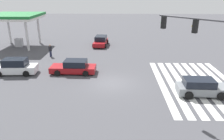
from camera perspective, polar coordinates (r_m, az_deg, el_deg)
The scene contains 8 objects.
ground_plane at distance 21.03m, azimuth 0.00°, elevation -3.45°, with size 125.76×125.76×0.00m, color #47474C.
crosswalk_markings at distance 22.35m, azimuth 21.24°, elevation -3.42°, with size 12.44×7.25×0.01m.
car_0 at distance 19.97m, azimuth 22.23°, elevation -4.19°, with size 2.09×4.22×1.45m.
car_2 at distance 35.12m, azimuth -2.97°, elevation 7.55°, with size 4.53×2.37×1.50m.
car_3 at distance 23.72m, azimuth -9.91°, elevation 0.77°, with size 2.19×4.82×1.43m.
car_4 at distance 25.24m, azimuth -23.98°, elevation 0.74°, with size 2.13×4.59×1.67m.
gas_station_canopy at distance 36.72m, azimuth -23.96°, elevation 12.32°, with size 7.18×7.18×5.02m.
pedestrian at distance 30.16m, azimuth -15.81°, elevation 5.05°, with size 0.41×0.41×1.65m.
Camera 1 is at (-19.23, -0.48, 8.50)m, focal length 35.00 mm.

